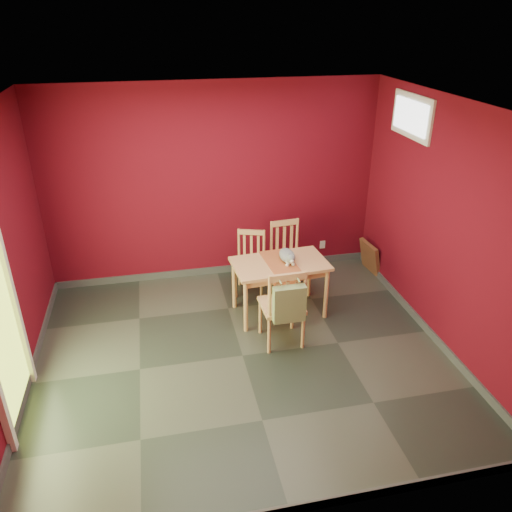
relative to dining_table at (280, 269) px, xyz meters
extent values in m
plane|color=#2D342D|center=(-0.62, -0.78, -0.62)|extent=(4.50, 4.50, 0.00)
plane|color=#5C0917|center=(-0.62, 1.22, 0.73)|extent=(4.50, 0.00, 4.50)
plane|color=#5C0917|center=(-0.62, -2.78, 0.73)|extent=(4.50, 0.00, 4.50)
plane|color=#5C0917|center=(1.63, -0.78, 0.73)|extent=(0.00, 4.00, 4.00)
plane|color=white|center=(-0.62, -0.78, 2.08)|extent=(4.50, 4.50, 0.00)
cube|color=#3F4244|center=(-0.62, 1.21, -0.57)|extent=(4.50, 0.02, 0.10)
cube|color=#3F4244|center=(-0.62, -2.77, -0.57)|extent=(4.50, 0.02, 0.10)
cube|color=#3F4244|center=(-2.86, -0.78, -0.57)|extent=(0.03, 4.00, 0.10)
cube|color=#3F4244|center=(1.62, -0.78, -0.57)|extent=(0.03, 4.00, 0.10)
cube|color=white|center=(-2.83, -0.72, 0.44)|extent=(0.06, 0.08, 2.13)
cube|color=white|center=(1.61, 0.22, 1.73)|extent=(0.03, 0.90, 0.50)
cube|color=white|center=(1.59, 0.22, 1.73)|extent=(0.02, 0.76, 0.36)
cube|color=silver|center=(0.98, 1.21, -0.32)|extent=(0.08, 0.02, 0.12)
cube|color=tan|center=(0.00, 0.00, 0.07)|extent=(1.19, 0.75, 0.04)
cube|color=tan|center=(0.00, 0.00, 0.00)|extent=(1.07, 0.63, 0.09)
cylinder|color=tan|center=(-0.49, -0.31, -0.29)|extent=(0.05, 0.05, 0.67)
cylinder|color=tan|center=(-0.53, 0.23, -0.29)|extent=(0.05, 0.05, 0.67)
cylinder|color=tan|center=(0.53, -0.23, -0.29)|extent=(0.05, 0.05, 0.67)
cylinder|color=tan|center=(0.49, 0.31, -0.29)|extent=(0.05, 0.05, 0.67)
cube|color=#A8522B|center=(0.00, 0.00, 0.09)|extent=(0.39, 0.71, 0.01)
cube|color=#A8522B|center=(0.00, -0.35, -0.08)|extent=(0.33, 0.03, 0.34)
cube|color=tan|center=(-0.26, 0.58, -0.22)|extent=(0.50, 0.50, 0.04)
cylinder|color=tan|center=(-0.47, 0.47, -0.43)|extent=(0.03, 0.03, 0.39)
cylinder|color=tan|center=(-0.36, 0.80, -0.43)|extent=(0.03, 0.03, 0.39)
cylinder|color=tan|center=(-0.15, 0.37, -0.43)|extent=(0.03, 0.03, 0.39)
cylinder|color=tan|center=(-0.04, 0.69, -0.43)|extent=(0.03, 0.03, 0.39)
cylinder|color=tan|center=(-0.36, 0.80, 0.01)|extent=(0.03, 0.03, 0.42)
cylinder|color=tan|center=(-0.04, 0.69, 0.01)|extent=(0.03, 0.03, 0.42)
cube|color=tan|center=(-0.20, 0.74, 0.19)|extent=(0.35, 0.14, 0.07)
cube|color=tan|center=(-0.29, 0.77, -0.02)|extent=(0.04, 0.03, 0.33)
cube|color=tan|center=(-0.20, 0.74, -0.02)|extent=(0.04, 0.03, 0.33)
cube|color=tan|center=(-0.11, 0.71, -0.02)|extent=(0.04, 0.03, 0.33)
cube|color=tan|center=(0.28, 0.59, -0.18)|extent=(0.47, 0.47, 0.04)
cylinder|color=tan|center=(0.11, 0.39, -0.41)|extent=(0.04, 0.04, 0.42)
cylinder|color=tan|center=(0.08, 0.76, -0.41)|extent=(0.04, 0.04, 0.42)
cylinder|color=tan|center=(0.48, 0.42, -0.41)|extent=(0.04, 0.04, 0.42)
cylinder|color=tan|center=(0.45, 0.79, -0.41)|extent=(0.04, 0.04, 0.42)
cylinder|color=tan|center=(0.08, 0.76, 0.08)|extent=(0.04, 0.04, 0.47)
cylinder|color=tan|center=(0.45, 0.79, 0.08)|extent=(0.04, 0.04, 0.47)
cube|color=tan|center=(0.26, 0.78, 0.27)|extent=(0.40, 0.07, 0.07)
cube|color=tan|center=(0.16, 0.77, 0.03)|extent=(0.04, 0.02, 0.36)
cube|color=tan|center=(0.26, 0.78, 0.03)|extent=(0.04, 0.02, 0.36)
cube|color=tan|center=(0.37, 0.79, 0.03)|extent=(0.04, 0.02, 0.36)
cube|color=tan|center=(-0.13, -0.58, -0.15)|extent=(0.48, 0.48, 0.04)
cylinder|color=tan|center=(0.06, -0.38, -0.40)|extent=(0.04, 0.04, 0.45)
cylinder|color=tan|center=(0.08, -0.77, -0.40)|extent=(0.04, 0.04, 0.45)
cylinder|color=tan|center=(-0.33, -0.39, -0.40)|extent=(0.04, 0.04, 0.45)
cylinder|color=tan|center=(-0.32, -0.79, -0.40)|extent=(0.04, 0.04, 0.45)
cylinder|color=tan|center=(0.08, -0.77, 0.12)|extent=(0.04, 0.04, 0.49)
cylinder|color=tan|center=(-0.32, -0.79, 0.12)|extent=(0.04, 0.04, 0.49)
cube|color=tan|center=(-0.12, -0.78, 0.32)|extent=(0.42, 0.05, 0.08)
cube|color=tan|center=(-0.01, -0.78, 0.07)|extent=(0.04, 0.02, 0.38)
cube|color=tan|center=(-0.12, -0.78, 0.07)|extent=(0.04, 0.02, 0.38)
cube|color=tan|center=(-0.23, -0.78, 0.07)|extent=(0.04, 0.02, 0.38)
cube|color=#738454|center=(-0.12, -0.86, 0.04)|extent=(0.35, 0.11, 0.42)
cylinder|color=#738454|center=(-0.22, -0.80, 0.30)|extent=(0.02, 0.17, 0.02)
cylinder|color=#738454|center=(-0.02, -0.80, 0.30)|extent=(0.02, 0.17, 0.02)
cube|color=brown|center=(1.57, 0.79, -0.40)|extent=(0.19, 0.47, 0.46)
cube|color=black|center=(1.57, 0.79, -0.40)|extent=(0.13, 0.33, 0.32)
camera|label=1|loc=(-1.41, -5.20, 2.86)|focal=35.00mm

